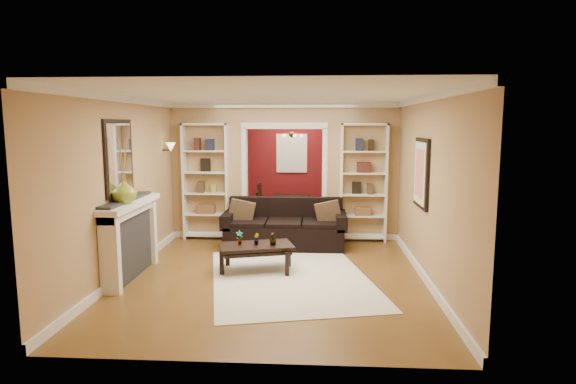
# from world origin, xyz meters

# --- Properties ---
(floor) EXTENTS (8.00, 8.00, 0.00)m
(floor) POSITION_xyz_m (0.00, 0.00, 0.00)
(floor) COLOR brown
(floor) RESTS_ON ground
(ceiling) EXTENTS (8.00, 8.00, 0.00)m
(ceiling) POSITION_xyz_m (0.00, 0.00, 2.70)
(ceiling) COLOR white
(ceiling) RESTS_ON ground
(wall_back) EXTENTS (8.00, 0.00, 8.00)m
(wall_back) POSITION_xyz_m (0.00, 4.00, 1.35)
(wall_back) COLOR tan
(wall_back) RESTS_ON ground
(wall_front) EXTENTS (8.00, 0.00, 8.00)m
(wall_front) POSITION_xyz_m (0.00, -4.00, 1.35)
(wall_front) COLOR tan
(wall_front) RESTS_ON ground
(wall_left) EXTENTS (0.00, 8.00, 8.00)m
(wall_left) POSITION_xyz_m (-2.25, 0.00, 1.35)
(wall_left) COLOR tan
(wall_left) RESTS_ON ground
(wall_right) EXTENTS (0.00, 8.00, 8.00)m
(wall_right) POSITION_xyz_m (2.25, 0.00, 1.35)
(wall_right) COLOR tan
(wall_right) RESTS_ON ground
(partition_wall) EXTENTS (4.50, 0.15, 2.70)m
(partition_wall) POSITION_xyz_m (0.00, 1.20, 1.35)
(partition_wall) COLOR tan
(partition_wall) RESTS_ON floor
(red_back_panel) EXTENTS (4.44, 0.04, 2.64)m
(red_back_panel) POSITION_xyz_m (0.00, 3.97, 1.32)
(red_back_panel) COLOR maroon
(red_back_panel) RESTS_ON floor
(dining_window) EXTENTS (0.78, 0.03, 0.98)m
(dining_window) POSITION_xyz_m (0.00, 3.93, 1.55)
(dining_window) COLOR #8CA5CC
(dining_window) RESTS_ON wall_back
(area_rug) EXTENTS (2.89, 3.58, 0.01)m
(area_rug) POSITION_xyz_m (0.26, -1.39, 0.01)
(area_rug) COLOR white
(area_rug) RESTS_ON floor
(sofa) EXTENTS (2.28, 0.98, 0.89)m
(sofa) POSITION_xyz_m (0.05, 0.45, 0.45)
(sofa) COLOR black
(sofa) RESTS_ON floor
(pillow_left) EXTENTS (0.46, 0.15, 0.46)m
(pillow_left) POSITION_xyz_m (-0.75, 0.43, 0.66)
(pillow_left) COLOR brown
(pillow_left) RESTS_ON sofa
(pillow_right) EXTENTS (0.45, 0.14, 0.45)m
(pillow_right) POSITION_xyz_m (0.86, 0.43, 0.66)
(pillow_right) COLOR brown
(pillow_right) RESTS_ON sofa
(coffee_table) EXTENTS (1.24, 0.89, 0.42)m
(coffee_table) POSITION_xyz_m (-0.29, -1.07, 0.21)
(coffee_table) COLOR black
(coffee_table) RESTS_ON floor
(plant_left) EXTENTS (0.13, 0.11, 0.22)m
(plant_left) POSITION_xyz_m (-0.55, -1.07, 0.53)
(plant_left) COLOR #336626
(plant_left) RESTS_ON coffee_table
(plant_center) EXTENTS (0.10, 0.12, 0.18)m
(plant_center) POSITION_xyz_m (-0.29, -1.07, 0.51)
(plant_center) COLOR #336626
(plant_center) RESTS_ON coffee_table
(plant_right) EXTENTS (0.12, 0.12, 0.21)m
(plant_right) POSITION_xyz_m (-0.03, -1.07, 0.53)
(plant_right) COLOR #336626
(plant_right) RESTS_ON coffee_table
(bookshelf_left) EXTENTS (0.90, 0.30, 2.30)m
(bookshelf_left) POSITION_xyz_m (-1.55, 1.03, 1.15)
(bookshelf_left) COLOR white
(bookshelf_left) RESTS_ON floor
(bookshelf_right) EXTENTS (0.90, 0.30, 2.30)m
(bookshelf_right) POSITION_xyz_m (1.55, 1.03, 1.15)
(bookshelf_right) COLOR white
(bookshelf_right) RESTS_ON floor
(fireplace) EXTENTS (0.32, 1.70, 1.16)m
(fireplace) POSITION_xyz_m (-2.09, -1.50, 0.58)
(fireplace) COLOR white
(fireplace) RESTS_ON floor
(vase) EXTENTS (0.37, 0.37, 0.37)m
(vase) POSITION_xyz_m (-2.09, -1.71, 1.34)
(vase) COLOR olive
(vase) RESTS_ON fireplace
(mirror) EXTENTS (0.03, 0.95, 1.10)m
(mirror) POSITION_xyz_m (-2.23, -1.50, 1.80)
(mirror) COLOR silver
(mirror) RESTS_ON wall_left
(wall_sconce) EXTENTS (0.18, 0.18, 0.22)m
(wall_sconce) POSITION_xyz_m (-2.15, 0.55, 1.83)
(wall_sconce) COLOR #FFE0A5
(wall_sconce) RESTS_ON wall_left
(framed_art) EXTENTS (0.04, 0.85, 1.05)m
(framed_art) POSITION_xyz_m (2.21, -1.00, 1.55)
(framed_art) COLOR black
(framed_art) RESTS_ON wall_right
(dining_table) EXTENTS (1.59, 0.89, 0.56)m
(dining_table) POSITION_xyz_m (0.06, 2.78, 0.28)
(dining_table) COLOR black
(dining_table) RESTS_ON floor
(dining_chair_nw) EXTENTS (0.44, 0.44, 0.78)m
(dining_chair_nw) POSITION_xyz_m (-0.49, 2.48, 0.39)
(dining_chair_nw) COLOR black
(dining_chair_nw) RESTS_ON floor
(dining_chair_ne) EXTENTS (0.48, 0.48, 0.82)m
(dining_chair_ne) POSITION_xyz_m (0.61, 2.48, 0.41)
(dining_chair_ne) COLOR black
(dining_chair_ne) RESTS_ON floor
(dining_chair_sw) EXTENTS (0.46, 0.46, 0.90)m
(dining_chair_sw) POSITION_xyz_m (-0.49, 3.08, 0.45)
(dining_chair_sw) COLOR black
(dining_chair_sw) RESTS_ON floor
(dining_chair_se) EXTENTS (0.47, 0.47, 0.77)m
(dining_chair_se) POSITION_xyz_m (0.61, 3.08, 0.39)
(dining_chair_se) COLOR black
(dining_chair_se) RESTS_ON floor
(chandelier) EXTENTS (0.50, 0.50, 0.30)m
(chandelier) POSITION_xyz_m (0.00, 2.70, 2.02)
(chandelier) COLOR #322517
(chandelier) RESTS_ON ceiling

